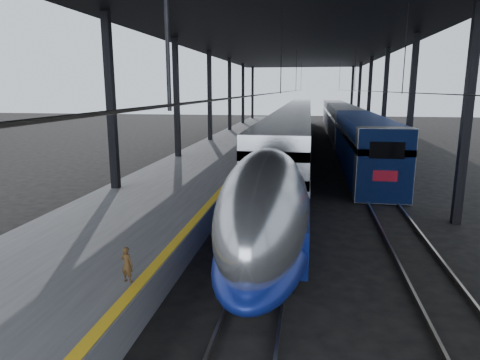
# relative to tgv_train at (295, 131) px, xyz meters

# --- Properties ---
(ground) EXTENTS (160.00, 160.00, 0.00)m
(ground) POSITION_rel_tgv_train_xyz_m (-2.00, -26.18, -1.86)
(ground) COLOR black
(ground) RESTS_ON ground
(platform) EXTENTS (6.00, 80.00, 1.00)m
(platform) POSITION_rel_tgv_train_xyz_m (-5.50, -6.18, -1.36)
(platform) COLOR #4C4C4F
(platform) RESTS_ON ground
(yellow_strip) EXTENTS (0.30, 80.00, 0.01)m
(yellow_strip) POSITION_rel_tgv_train_xyz_m (-2.70, -6.18, -0.86)
(yellow_strip) COLOR gold
(yellow_strip) RESTS_ON platform
(rails) EXTENTS (6.52, 80.00, 0.16)m
(rails) POSITION_rel_tgv_train_xyz_m (2.50, -6.18, -1.78)
(rails) COLOR slate
(rails) RESTS_ON ground
(canopy) EXTENTS (18.00, 75.00, 9.47)m
(canopy) POSITION_rel_tgv_train_xyz_m (-0.10, -6.18, 7.25)
(canopy) COLOR black
(canopy) RESTS_ON ground
(tgv_train) EXTENTS (2.78, 65.20, 3.99)m
(tgv_train) POSITION_rel_tgv_train_xyz_m (0.00, 0.00, 0.00)
(tgv_train) COLOR #ABAEB3
(tgv_train) RESTS_ON ground
(second_train) EXTENTS (2.76, 56.05, 3.80)m
(second_train) POSITION_rel_tgv_train_xyz_m (5.00, 8.56, 0.06)
(second_train) COLOR navy
(second_train) RESTS_ON ground
(child) EXTENTS (0.38, 0.29, 0.91)m
(child) POSITION_rel_tgv_train_xyz_m (-3.02, -30.78, -0.41)
(child) COLOR #462F17
(child) RESTS_ON platform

